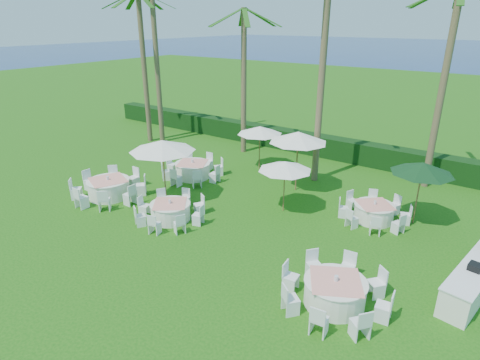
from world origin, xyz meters
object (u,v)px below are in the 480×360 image
Objects in this scene: umbrella_a at (162,146)px; umbrella_green at (422,168)px; umbrella_b at (285,166)px; banquet_table_c at (335,292)px; banquet_table_d at (193,170)px; banquet_table_f at (374,212)px; banquet_table_a at (109,188)px; banquet_table_b at (170,211)px; buffet_table at (476,276)px; umbrella_c at (260,130)px; umbrella_d at (298,137)px.

umbrella_green is (9.70, 4.13, -0.19)m from umbrella_a.
umbrella_b is at bearing -156.85° from umbrella_green.
umbrella_b is at bearing 133.55° from banquet_table_c.
banquet_table_d is (-9.96, 5.12, 0.00)m from banquet_table_c.
umbrella_b reaches higher than banquet_table_f.
banquet_table_a is 3.90m from banquet_table_b.
banquet_table_c is 4.39m from buffet_table.
banquet_table_a is 13.34m from umbrella_green.
umbrella_green is at bearing 33.68° from banquet_table_b.
umbrella_green is at bearing 26.41° from banquet_table_f.
banquet_table_b is 8.24m from banquet_table_f.
buffet_table reaches higher than banquet_table_b.
umbrella_c reaches higher than umbrella_b.
buffet_table is (2.57, -3.44, -1.85)m from umbrella_green.
umbrella_green is at bearing 84.73° from banquet_table_c.
umbrella_green is (10.56, 1.35, 1.93)m from banquet_table_d.
banquet_table_a reaches higher than banquet_table_f.
umbrella_green reaches higher than umbrella_c.
banquet_table_d is at bearing -175.85° from banquet_table_f.
umbrella_green is at bearing -2.82° from umbrella_d.
banquet_table_d is 1.42× the size of umbrella_b.
banquet_table_a is 8.15m from umbrella_c.
banquet_table_b is 0.99× the size of umbrella_a.
umbrella_c is 0.59× the size of buffet_table.
umbrella_a is (0.86, -2.78, 2.12)m from banquet_table_d.
banquet_table_c is 6.78m from umbrella_green.
buffet_table is at bearing -24.80° from umbrella_d.
banquet_table_b is at bearing -144.96° from banquet_table_f.
banquet_table_f is 4.74m from umbrella_d.
banquet_table_f is 7.67m from umbrella_c.
banquet_table_b is 7.33m from umbrella_c.
buffet_table is (7.37, -1.39, -1.53)m from umbrella_b.
umbrella_c reaches higher than buffet_table.
banquet_table_f is at bearing 22.52° from umbrella_a.
banquet_table_d reaches higher than banquet_table_c.
banquet_table_a is 1.21× the size of banquet_table_f.
umbrella_b reaches higher than banquet_table_a.
umbrella_b reaches higher than banquet_table_c.
banquet_table_c is at bearing -46.45° from umbrella_b.
umbrella_d is (4.24, 4.40, 0.07)m from umbrella_a.
buffet_table is (11.02, -5.13, -1.67)m from umbrella_c.
buffet_table is at bearing -9.04° from banquet_table_d.
umbrella_d is 0.70× the size of buffet_table.
umbrella_d is at bearing 125.79° from banquet_table_c.
banquet_table_d is at bearing -124.71° from umbrella_c.
umbrella_b is at bearing -6.91° from banquet_table_d.
umbrella_a reaches higher than banquet_table_a.
banquet_table_f is at bearing 21.78° from umbrella_b.
umbrella_a is at bearing -133.94° from umbrella_d.
umbrella_a reaches higher than buffet_table.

